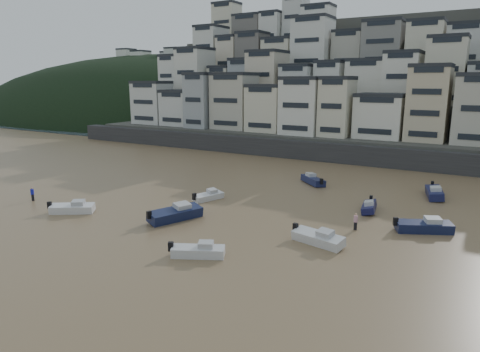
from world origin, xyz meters
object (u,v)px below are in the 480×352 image
Objects in this scene: boat_j at (72,207)px; person_blue at (32,194)px; boat_c at (175,212)px; boat_e at (369,206)px; boat_a at (198,249)px; boat_f at (208,195)px; boat_d at (424,224)px; boat_i at (435,191)px; boat_h at (313,179)px; person_pink at (356,222)px; boat_b at (318,237)px.

person_blue reaches higher than boat_j.
boat_c is 22.11m from boat_e.
boat_a is 2.85× the size of person_blue.
boat_a is at bearing -130.22° from boat_f.
person_blue reaches higher than boat_d.
boat_e is (9.26, 20.63, -0.04)m from boat_a.
boat_i is 1.02× the size of boat_d.
person_pink is at bearing 166.12° from boat_h.
boat_i is 34.49m from boat_a.
boat_h reaches higher than boat_a.
boat_h is (-9.06, 22.18, 0.02)m from boat_b.
boat_a reaches higher than boat_f.
boat_a is 22.61m from boat_e.
boat_c is 3.77× the size of person_pink.
boat_c is at bearing 8.71° from person_blue.
boat_c is at bearing -152.04° from boat_f.
person_pink is (-6.04, -2.84, 0.07)m from boat_d.
boat_f is 17.83m from boat_a.
boat_c is 1.45× the size of boat_f.
boat_f is at bearing 95.05° from boat_a.
boat_f is 2.61× the size of person_pink.
boat_c reaches higher than boat_e.
boat_d is 37.93m from boat_j.
boat_c is 25.55m from boat_d.
boat_d reaches higher than boat_f.
boat_d is at bearing -69.31° from boat_f.
boat_f is 0.97× the size of boat_e.
boat_d is at bearing -12.67° from boat_j.
boat_d is 7.72m from boat_e.
boat_j is at bearing 158.12° from boat_f.
boat_h is (6.70, 23.35, -0.14)m from boat_c.
boat_e is at bearing -179.32° from boat_h.
boat_h is at bearing 44.43° from person_blue.
boat_a is 28.46m from person_blue.
boat_a is 1.06× the size of boat_e.
boat_a is (7.94, -6.74, -0.22)m from boat_c.
boat_b is 23.96m from boat_h.
boat_e is at bearing -2.05° from boat_j.
boat_c is 10.42m from boat_a.
boat_h is at bearing 123.44° from person_pink.
person_blue is at bearing 140.57° from boat_j.
boat_h is 14.13m from boat_e.
boat_b is 3.12× the size of person_pink.
person_pink is (9.68, 13.56, 0.19)m from boat_a.
boat_i is 18.30m from person_pink.
boat_c is 1.40× the size of boat_e.
boat_d is at bearing 19.27° from boat_a.
boat_b is (27.50, 5.13, 0.02)m from boat_j.
boat_e is (-5.70, -10.45, -0.18)m from boat_i.
boat_d is 25.19m from boat_f.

